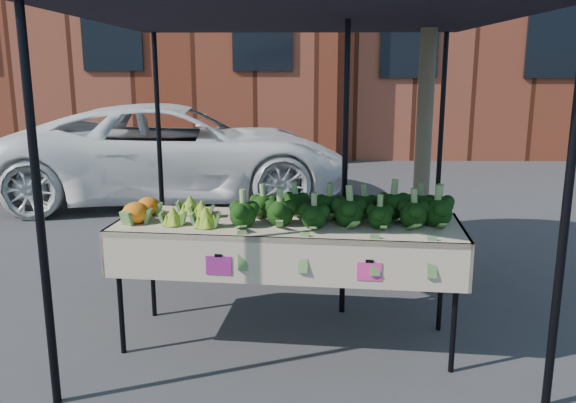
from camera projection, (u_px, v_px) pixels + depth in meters
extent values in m
plane|color=#353538|center=(270.00, 333.00, 4.43)|extent=(90.00, 90.00, 0.00)
cube|color=#BAA98E|center=(288.00, 283.00, 4.21)|extent=(2.47, 1.04, 0.90)
cube|color=#F22D8C|center=(224.00, 268.00, 3.77)|extent=(0.17, 0.01, 0.12)
cube|color=#E52B8A|center=(375.00, 269.00, 3.75)|extent=(0.17, 0.01, 0.12)
ellipsoid|color=black|center=(343.00, 204.00, 4.10)|extent=(1.59, 0.56, 0.24)
ellipsoid|color=#8CA82E|center=(193.00, 207.00, 4.14)|extent=(0.42, 0.56, 0.19)
ellipsoid|color=orange|center=(142.00, 207.00, 4.17)|extent=(0.22, 0.42, 0.17)
imported|color=white|center=(171.00, 23.00, 8.42)|extent=(1.72, 2.55, 5.17)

